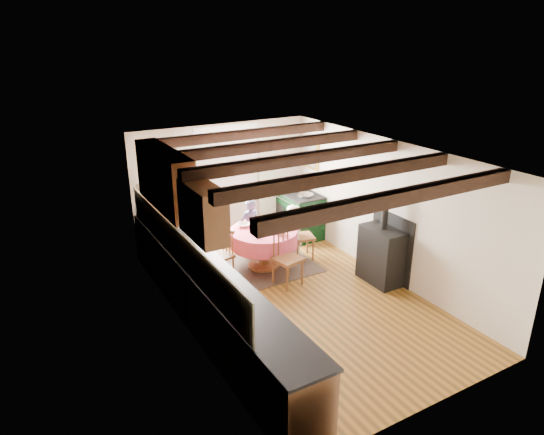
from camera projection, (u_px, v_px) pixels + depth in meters
floor at (297, 300)px, 7.78m from camera, size 3.60×5.50×0.00m
ceiling at (300, 153)px, 6.92m from camera, size 3.60×5.50×0.00m
wall_back at (223, 185)px, 9.58m from camera, size 3.60×0.00×2.40m
wall_front at (439, 317)px, 5.12m from camera, size 3.60×0.00×2.40m
wall_left at (185, 256)px, 6.51m from camera, size 0.00×5.50×2.40m
wall_right at (388, 211)px, 8.18m from camera, size 0.00×5.50×2.40m
beam_a at (399, 198)px, 5.33m from camera, size 3.60×0.16×0.16m
beam_b at (343, 176)px, 6.14m from camera, size 3.60×0.16×0.16m
beam_c at (300, 159)px, 6.95m from camera, size 3.60×0.16×0.16m
beam_d at (266, 146)px, 7.77m from camera, size 3.60×0.16×0.16m
beam_e at (238, 135)px, 8.58m from camera, size 3.60×0.16×0.16m
splash_left at (179, 248)px, 6.77m from camera, size 0.02×4.50×0.55m
splash_back at (174, 193)px, 9.10m from camera, size 1.40×0.02×0.55m
base_cabinet_left at (208, 300)px, 6.92m from camera, size 0.60×5.30×0.88m
base_cabinet_back at (180, 236)px, 9.12m from camera, size 1.30×0.60×0.88m
worktop_left at (208, 271)px, 6.77m from camera, size 0.64×5.30×0.04m
worktop_back at (178, 213)px, 8.94m from camera, size 1.30×0.64×0.04m
wall_cabinet_glass at (165, 179)px, 7.30m from camera, size 0.34×1.80×0.90m
wall_cabinet_solid at (203, 212)px, 6.10m from camera, size 0.34×0.90×0.70m
window_frame at (227, 164)px, 9.47m from camera, size 1.34×0.03×1.54m
window_pane at (227, 164)px, 9.48m from camera, size 1.20×0.01×1.40m
curtain_left at (189, 197)px, 9.19m from camera, size 0.35×0.10×2.10m
curtain_right at (267, 184)px, 9.98m from camera, size 0.35×0.10×2.10m
curtain_rod at (228, 134)px, 9.19m from camera, size 2.00×0.03×0.03m
wall_picture at (311, 154)px, 9.86m from camera, size 0.04×0.50×0.60m
wall_plate at (270, 154)px, 9.86m from camera, size 0.30×0.02×0.30m
rug at (264, 267)px, 8.87m from camera, size 1.83×1.42×0.01m
dining_table at (264, 249)px, 8.74m from camera, size 1.21×1.21×0.73m
chair_near at (288, 257)px, 8.09m from camera, size 0.53×0.54×1.02m
chair_left at (221, 254)px, 8.35m from camera, size 0.47×0.45×0.90m
chair_right at (303, 235)px, 9.09m from camera, size 0.51×0.49×0.93m
aga_range at (299, 214)px, 10.11m from camera, size 0.66×1.03×0.95m
cast_iron_stove at (383, 241)px, 8.11m from camera, size 0.45×0.75×1.51m
child_far at (250, 228)px, 9.16m from camera, size 0.44×0.31×1.13m
child_right at (293, 232)px, 9.08m from camera, size 0.42×0.57×1.05m
bowl_a at (244, 225)px, 8.76m from camera, size 0.31×0.31×0.06m
bowl_b at (280, 233)px, 8.41m from camera, size 0.26×0.26×0.06m
cup at (257, 233)px, 8.36m from camera, size 0.16×0.16×0.10m
canister_tall at (160, 208)px, 8.80m from camera, size 0.13×0.13×0.22m
canister_wide at (175, 207)px, 8.88m from camera, size 0.20×0.20×0.22m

